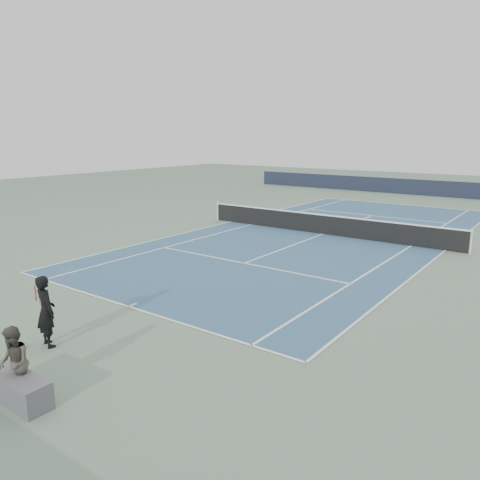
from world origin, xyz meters
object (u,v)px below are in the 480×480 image
Objects in this scene: tennis_net at (323,224)px; tennis_ball at (26,346)px; tennis_player at (46,311)px; spectator_bench at (15,375)px.

tennis_net is 195.80× the size of tennis_ball.
tennis_player is 2.28m from spectator_bench.
tennis_ball is at bearing -89.66° from tennis_net.
spectator_bench is at bearing -45.42° from tennis_player.
tennis_ball is 0.04× the size of spectator_bench.
tennis_player reaches higher than tennis_net.
spectator_bench is (1.58, -1.60, -0.32)m from tennis_player.
tennis_net is at bearing 90.34° from tennis_ball.
spectator_bench reaches higher than tennis_net.
tennis_ball is at bearing 147.04° from spectator_bench.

